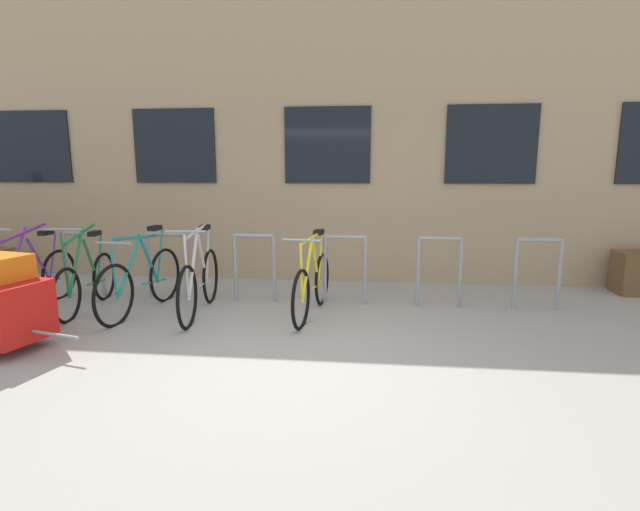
% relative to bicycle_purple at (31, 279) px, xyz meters
% --- Properties ---
extents(ground_plane, '(42.00, 42.00, 0.00)m').
position_rel_bicycle_purple_xyz_m(ground_plane, '(3.55, -1.24, -0.38)').
color(ground_plane, '#9E998E').
extents(storefront_building, '(28.00, 5.57, 5.58)m').
position_rel_bicycle_purple_xyz_m(storefront_building, '(3.55, 4.72, 2.41)').
color(storefront_building, tan).
rests_on(storefront_building, ground).
extents(bike_rack, '(6.58, 0.05, 0.91)m').
position_rel_bicycle_purple_xyz_m(bike_rack, '(3.30, 0.66, 0.16)').
color(bike_rack, gray).
rests_on(bike_rack, ground).
extents(bicycle_purple, '(0.44, 1.74, 1.11)m').
position_rel_bicycle_purple_xyz_m(bicycle_purple, '(0.00, 0.00, 0.00)').
color(bicycle_purple, black).
rests_on(bicycle_purple, ground).
extents(bicycle_silver, '(0.44, 1.79, 1.11)m').
position_rel_bicycle_purple_xyz_m(bicycle_silver, '(2.17, 0.06, 0.02)').
color(bicycle_silver, black).
rests_on(bicycle_silver, ground).
extents(bicycle_teal, '(0.44, 1.80, 1.05)m').
position_rel_bicycle_purple_xyz_m(bicycle_teal, '(1.43, 0.04, 0.01)').
color(bicycle_teal, black).
rests_on(bicycle_teal, ground).
extents(bicycle_yellow, '(0.44, 1.70, 1.02)m').
position_rel_bicycle_purple_xyz_m(bicycle_yellow, '(3.54, 0.15, -0.00)').
color(bicycle_yellow, black).
rests_on(bicycle_yellow, ground).
extents(bicycle_green, '(0.44, 1.64, 1.10)m').
position_rel_bicycle_purple_xyz_m(bicycle_green, '(0.69, 0.07, -0.01)').
color(bicycle_green, black).
rests_on(bicycle_green, ground).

